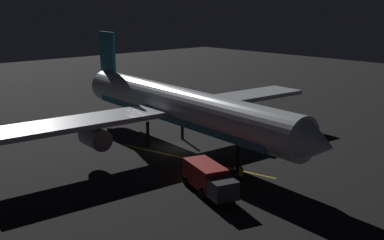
{
  "coord_description": "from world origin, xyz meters",
  "views": [
    {
      "loc": [
        32.25,
        37.48,
        15.19
      ],
      "look_at": [
        0.0,
        2.0,
        3.5
      ],
      "focal_mm": 44.41,
      "sensor_mm": 36.0,
      "label": 1
    }
  ],
  "objects_px": {
    "traffic_cone_far": "(208,174)",
    "traffic_cone_near_left": "(202,166)",
    "ground_crew_worker": "(241,175)",
    "traffic_cone_near_right": "(232,140)",
    "airliner": "(176,106)",
    "catering_truck": "(261,129)",
    "baggage_truck": "(208,179)",
    "traffic_cone_under_wing": "(225,188)"
  },
  "relations": [
    {
      "from": "traffic_cone_near_left",
      "to": "traffic_cone_near_right",
      "type": "distance_m",
      "value": 9.52
    },
    {
      "from": "catering_truck",
      "to": "traffic_cone_far",
      "type": "bearing_deg",
      "value": 18.78
    },
    {
      "from": "airliner",
      "to": "traffic_cone_near_left",
      "type": "bearing_deg",
      "value": 68.37
    },
    {
      "from": "airliner",
      "to": "traffic_cone_under_wing",
      "type": "height_order",
      "value": "airliner"
    },
    {
      "from": "ground_crew_worker",
      "to": "traffic_cone_under_wing",
      "type": "xyz_separation_m",
      "value": [
        1.96,
        0.02,
        -0.64
      ]
    },
    {
      "from": "ground_crew_worker",
      "to": "traffic_cone_near_left",
      "type": "distance_m",
      "value": 5.47
    },
    {
      "from": "traffic_cone_under_wing",
      "to": "traffic_cone_far",
      "type": "distance_m",
      "value": 3.75
    },
    {
      "from": "traffic_cone_near_left",
      "to": "traffic_cone_under_wing",
      "type": "relative_size",
      "value": 1.0
    },
    {
      "from": "traffic_cone_near_right",
      "to": "airliner",
      "type": "bearing_deg",
      "value": -26.74
    },
    {
      "from": "ground_crew_worker",
      "to": "traffic_cone_far",
      "type": "bearing_deg",
      "value": -80.05
    },
    {
      "from": "baggage_truck",
      "to": "traffic_cone_far",
      "type": "distance_m",
      "value": 4.03
    },
    {
      "from": "ground_crew_worker",
      "to": "traffic_cone_near_left",
      "type": "relative_size",
      "value": 3.16
    },
    {
      "from": "traffic_cone_near_left",
      "to": "catering_truck",
      "type": "bearing_deg",
      "value": -168.32
    },
    {
      "from": "catering_truck",
      "to": "traffic_cone_far",
      "type": "relative_size",
      "value": 11.86
    },
    {
      "from": "catering_truck",
      "to": "traffic_cone_under_wing",
      "type": "xyz_separation_m",
      "value": [
        14.14,
        7.85,
        -1.03
      ]
    },
    {
      "from": "traffic_cone_near_right",
      "to": "traffic_cone_far",
      "type": "bearing_deg",
      "value": 31.89
    },
    {
      "from": "traffic_cone_near_right",
      "to": "traffic_cone_under_wing",
      "type": "xyz_separation_m",
      "value": [
        11.03,
        9.53,
        0.0
      ]
    },
    {
      "from": "baggage_truck",
      "to": "traffic_cone_under_wing",
      "type": "relative_size",
      "value": 11.94
    },
    {
      "from": "baggage_truck",
      "to": "catering_truck",
      "type": "bearing_deg",
      "value": -155.07
    },
    {
      "from": "ground_crew_worker",
      "to": "traffic_cone_near_left",
      "type": "xyz_separation_m",
      "value": [
        -0.48,
        -5.42,
        -0.64
      ]
    },
    {
      "from": "catering_truck",
      "to": "traffic_cone_near_left",
      "type": "xyz_separation_m",
      "value": [
        11.71,
        2.42,
        -1.03
      ]
    },
    {
      "from": "ground_crew_worker",
      "to": "traffic_cone_near_right",
      "type": "height_order",
      "value": "ground_crew_worker"
    },
    {
      "from": "baggage_truck",
      "to": "traffic_cone_near_left",
      "type": "relative_size",
      "value": 11.94
    },
    {
      "from": "traffic_cone_near_right",
      "to": "traffic_cone_under_wing",
      "type": "distance_m",
      "value": 14.57
    },
    {
      "from": "traffic_cone_near_left",
      "to": "traffic_cone_far",
      "type": "bearing_deg",
      "value": 60.61
    },
    {
      "from": "traffic_cone_near_right",
      "to": "traffic_cone_far",
      "type": "height_order",
      "value": "same"
    },
    {
      "from": "catering_truck",
      "to": "traffic_cone_near_right",
      "type": "bearing_deg",
      "value": -28.24
    },
    {
      "from": "traffic_cone_near_right",
      "to": "traffic_cone_far",
      "type": "relative_size",
      "value": 1.0
    },
    {
      "from": "catering_truck",
      "to": "traffic_cone_far",
      "type": "distance_m",
      "value": 13.55
    },
    {
      "from": "airliner",
      "to": "traffic_cone_near_left",
      "type": "relative_size",
      "value": 73.89
    },
    {
      "from": "airliner",
      "to": "baggage_truck",
      "type": "distance_m",
      "value": 13.89
    },
    {
      "from": "airliner",
      "to": "traffic_cone_under_wing",
      "type": "bearing_deg",
      "value": 67.26
    },
    {
      "from": "baggage_truck",
      "to": "catering_truck",
      "type": "relative_size",
      "value": 1.01
    },
    {
      "from": "traffic_cone_far",
      "to": "traffic_cone_under_wing",
      "type": "bearing_deg",
      "value": 68.94
    },
    {
      "from": "airliner",
      "to": "traffic_cone_near_right",
      "type": "relative_size",
      "value": 73.89
    },
    {
      "from": "ground_crew_worker",
      "to": "traffic_cone_far",
      "type": "relative_size",
      "value": 3.16
    },
    {
      "from": "ground_crew_worker",
      "to": "traffic_cone_near_right",
      "type": "relative_size",
      "value": 3.16
    },
    {
      "from": "ground_crew_worker",
      "to": "traffic_cone_near_right",
      "type": "xyz_separation_m",
      "value": [
        -9.07,
        -9.51,
        -0.64
      ]
    },
    {
      "from": "airliner",
      "to": "catering_truck",
      "type": "xyz_separation_m",
      "value": [
        -8.92,
        4.6,
        -3.25
      ]
    },
    {
      "from": "traffic_cone_far",
      "to": "traffic_cone_near_left",
      "type": "bearing_deg",
      "value": -119.39
    },
    {
      "from": "baggage_truck",
      "to": "traffic_cone_near_right",
      "type": "relative_size",
      "value": 11.94
    },
    {
      "from": "ground_crew_worker",
      "to": "traffic_cone_near_right",
      "type": "bearing_deg",
      "value": -133.64
    }
  ]
}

